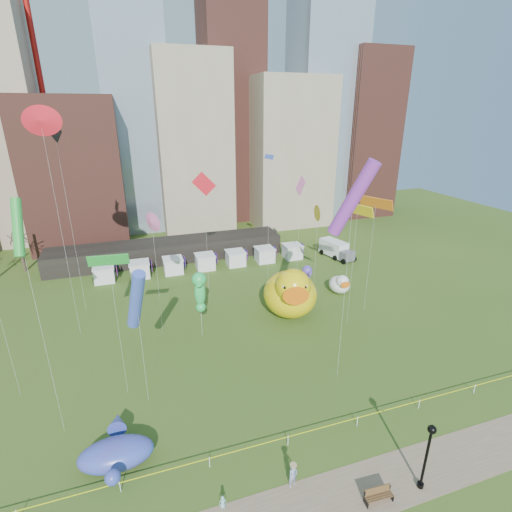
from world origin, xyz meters
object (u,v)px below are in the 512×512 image
object	(u,v)px
seahorse_green	(200,289)
lamppost	(428,450)
big_duck	(291,292)
whale_inflatable	(116,451)
seahorse_purple	(307,277)
small_duck	(340,284)
box_truck	(336,249)
toddler	(223,502)
woman	(293,476)
park_bench	(378,494)

from	to	relation	value
seahorse_green	lamppost	distance (m)	25.28
lamppost	big_duck	bearing A→B (deg)	88.10
whale_inflatable	seahorse_purple	bearing A→B (deg)	39.17
small_duck	box_truck	distance (m)	14.04
toddler	whale_inflatable	bearing A→B (deg)	141.27
seahorse_green	woman	size ratio (longest dim) A/B	4.33
box_truck	woman	distance (m)	44.46
toddler	woman	bearing A→B (deg)	2.98
whale_inflatable	woman	size ratio (longest dim) A/B	3.78
seahorse_green	seahorse_purple	distance (m)	14.33
lamppost	box_truck	distance (m)	43.24
big_duck	small_duck	bearing A→B (deg)	37.91
park_bench	lamppost	bearing A→B (deg)	1.76
lamppost	box_truck	xyz separation A→B (m)	(16.15, 40.06, -1.87)
big_duck	toddler	bearing A→B (deg)	-106.73
box_truck	toddler	xyz separation A→B (m)	(-29.07, -37.26, -0.93)
big_duck	woman	bearing A→B (deg)	-96.59
seahorse_green	seahorse_purple	size ratio (longest dim) A/B	1.38
big_duck	seahorse_purple	distance (m)	3.45
big_duck	box_truck	bearing A→B (deg)	62.47
box_truck	woman	xyz separation A→B (m)	(-24.25, -37.26, -0.51)
park_bench	toddler	distance (m)	10.01
lamppost	seahorse_green	bearing A→B (deg)	114.16
woman	seahorse_purple	bearing A→B (deg)	49.44
big_duck	whale_inflatable	bearing A→B (deg)	-126.05
woman	box_truck	bearing A→B (deg)	43.58
whale_inflatable	lamppost	size ratio (longest dim) A/B	1.25
seahorse_purple	park_bench	distance (m)	26.78
small_duck	toddler	xyz separation A→B (m)	(-22.66, -24.77, -0.86)
lamppost	woman	distance (m)	8.90
small_duck	lamppost	world-z (taller)	lamppost
small_duck	seahorse_purple	bearing A→B (deg)	-153.85
whale_inflatable	box_truck	size ratio (longest dim) A/B	0.98
box_truck	small_duck	bearing A→B (deg)	-131.07
small_duck	woman	bearing A→B (deg)	-116.66
box_truck	toddler	size ratio (longest dim) A/B	7.34
lamppost	toddler	distance (m)	13.52
seahorse_purple	whale_inflatable	world-z (taller)	seahorse_purple
park_bench	lamppost	size ratio (longest dim) A/B	0.36
seahorse_green	park_bench	distance (m)	24.48
park_bench	seahorse_green	bearing A→B (deg)	110.38
big_duck	woman	size ratio (longest dim) A/B	5.45
woman	toddler	xyz separation A→B (m)	(-4.82, 0.00, -0.42)
park_bench	box_truck	world-z (taller)	box_truck
small_duck	toddler	bearing A→B (deg)	-123.36
seahorse_purple	woman	world-z (taller)	seahorse_purple
whale_inflatable	box_truck	distance (m)	47.47
seahorse_green	park_bench	bearing A→B (deg)	-60.55
small_duck	seahorse_purple	world-z (taller)	seahorse_purple
seahorse_green	lamppost	bearing A→B (deg)	-53.42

